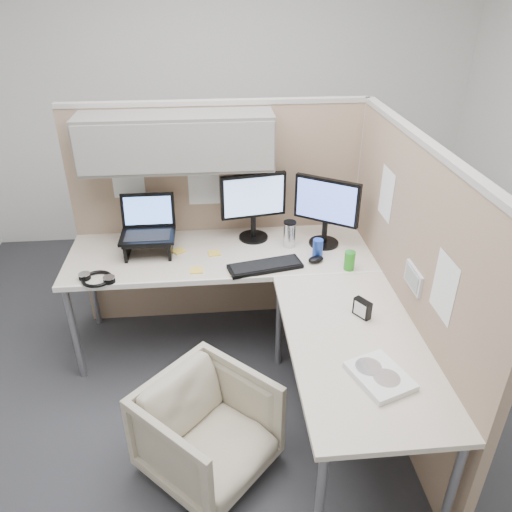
{
  "coord_description": "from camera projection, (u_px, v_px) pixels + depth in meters",
  "views": [
    {
      "loc": [
        -0.14,
        -2.34,
        2.32
      ],
      "look_at": [
        0.1,
        0.25,
        0.85
      ],
      "focal_mm": 35.0,
      "sensor_mm": 36.0,
      "label": 1
    }
  ],
  "objects": [
    {
      "name": "ground",
      "position": [
        244.0,
        392.0,
        3.18
      ],
      "size": [
        4.5,
        4.5,
        0.0
      ],
      "primitive_type": "plane",
      "color": "#2D2D31",
      "rests_on": "ground"
    },
    {
      "name": "partition_back",
      "position": [
        201.0,
        184.0,
        3.34
      ],
      "size": [
        2.0,
        0.36,
        1.63
      ],
      "color": "tan",
      "rests_on": "ground"
    },
    {
      "name": "partition_right",
      "position": [
        403.0,
        282.0,
        2.79
      ],
      "size": [
        0.07,
        2.03,
        1.63
      ],
      "color": "tan",
      "rests_on": "ground"
    },
    {
      "name": "desk",
      "position": [
        262.0,
        290.0,
        2.96
      ],
      "size": [
        2.0,
        1.98,
        0.73
      ],
      "color": "beige",
      "rests_on": "ground"
    },
    {
      "name": "office_chair",
      "position": [
        208.0,
        427.0,
        2.56
      ],
      "size": [
        0.8,
        0.8,
        0.6
      ],
      "primitive_type": "imported",
      "rotation": [
        0.0,
        0.0,
        0.8
      ],
      "color": "beige",
      "rests_on": "ground"
    },
    {
      "name": "monitor_left",
      "position": [
        253.0,
        201.0,
        3.31
      ],
      "size": [
        0.44,
        0.2,
        0.47
      ],
      "rotation": [
        0.0,
        0.0,
        0.17
      ],
      "color": "black",
      "rests_on": "desk"
    },
    {
      "name": "monitor_right",
      "position": [
        326.0,
        207.0,
        3.24
      ],
      "size": [
        0.38,
        0.27,
        0.47
      ],
      "rotation": [
        0.0,
        0.0,
        -0.59
      ],
      "color": "black",
      "rests_on": "desk"
    },
    {
      "name": "laptop_station",
      "position": [
        148.0,
        233.0,
        3.22
      ],
      "size": [
        0.35,
        0.3,
        0.36
      ],
      "color": "black",
      "rests_on": "desk"
    },
    {
      "name": "keyboard",
      "position": [
        265.0,
        266.0,
        3.09
      ],
      "size": [
        0.48,
        0.25,
        0.02
      ],
      "primitive_type": "cube",
      "rotation": [
        0.0,
        0.0,
        0.21
      ],
      "color": "black",
      "rests_on": "desk"
    },
    {
      "name": "mouse",
      "position": [
        316.0,
        259.0,
        3.15
      ],
      "size": [
        0.13,
        0.1,
        0.04
      ],
      "primitive_type": "ellipsoid",
      "rotation": [
        0.0,
        0.0,
        0.4
      ],
      "color": "black",
      "rests_on": "desk"
    },
    {
      "name": "travel_mug",
      "position": [
        290.0,
        234.0,
        3.31
      ],
      "size": [
        0.08,
        0.08,
        0.18
      ],
      "color": "silver",
      "rests_on": "desk"
    },
    {
      "name": "soda_can_green",
      "position": [
        350.0,
        261.0,
        3.06
      ],
      "size": [
        0.07,
        0.07,
        0.12
      ],
      "primitive_type": "cylinder",
      "color": "#268C1E",
      "rests_on": "desk"
    },
    {
      "name": "soda_can_silver",
      "position": [
        318.0,
        248.0,
        3.2
      ],
      "size": [
        0.07,
        0.07,
        0.12
      ],
      "primitive_type": "cylinder",
      "color": "#1E3FA5",
      "rests_on": "desk"
    },
    {
      "name": "sticky_note_c",
      "position": [
        179.0,
        251.0,
        3.28
      ],
      "size": [
        0.11,
        0.11,
        0.01
      ],
      "primitive_type": "cube",
      "rotation": [
        0.0,
        0.0,
        0.61
      ],
      "color": "yellow",
      "rests_on": "desk"
    },
    {
      "name": "sticky_note_b",
      "position": [
        238.0,
        274.0,
        3.03
      ],
      "size": [
        0.1,
        0.1,
        0.01
      ],
      "primitive_type": "cube",
      "rotation": [
        0.0,
        0.0,
        -0.32
      ],
      "color": "yellow",
      "rests_on": "desk"
    },
    {
      "name": "sticky_note_d",
      "position": [
        214.0,
        253.0,
        3.26
      ],
      "size": [
        0.09,
        0.09,
        0.01
      ],
      "primitive_type": "cube",
      "rotation": [
        0.0,
        0.0,
        0.15
      ],
      "color": "yellow",
      "rests_on": "desk"
    },
    {
      "name": "sticky_note_a",
      "position": [
        197.0,
        270.0,
        3.07
      ],
      "size": [
        0.08,
        0.08,
        0.01
      ],
      "primitive_type": "cube",
      "rotation": [
        0.0,
        0.0,
        0.02
      ],
      "color": "yellow",
      "rests_on": "desk"
    },
    {
      "name": "headphones",
      "position": [
        97.0,
        279.0,
        2.96
      ],
      "size": [
        0.23,
        0.23,
        0.03
      ],
      "rotation": [
        0.0,
        0.0,
        -0.34
      ],
      "color": "black",
      "rests_on": "desk"
    },
    {
      "name": "paper_stack",
      "position": [
        380.0,
        376.0,
        2.25
      ],
      "size": [
        0.3,
        0.33,
        0.03
      ],
      "rotation": [
        0.0,
        0.0,
        0.35
      ],
      "color": "white",
      "rests_on": "desk"
    },
    {
      "name": "desk_clock",
      "position": [
        362.0,
        308.0,
        2.64
      ],
      "size": [
        0.09,
        0.11,
        0.1
      ],
      "rotation": [
        0.0,
        0.0,
        -1.0
      ],
      "color": "black",
      "rests_on": "desk"
    }
  ]
}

